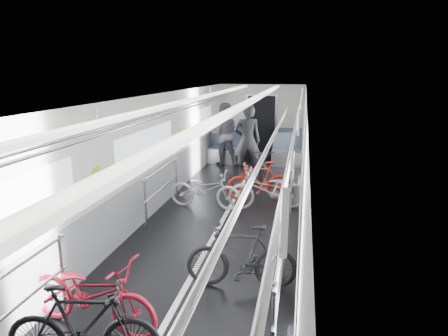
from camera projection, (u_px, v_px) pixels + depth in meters
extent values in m
cube|color=black|center=(222.00, 221.00, 7.77)|extent=(3.00, 14.00, 0.01)
cube|color=white|center=(222.00, 97.00, 7.21)|extent=(3.00, 14.00, 0.02)
cube|color=silver|center=(147.00, 158.00, 7.77)|extent=(0.02, 14.00, 2.40)
cube|color=silver|center=(303.00, 165.00, 7.21)|extent=(0.02, 14.00, 2.40)
cube|color=silver|center=(261.00, 119.00, 14.16)|extent=(3.00, 0.02, 2.40)
cube|color=white|center=(222.00, 221.00, 7.77)|extent=(0.08, 13.80, 0.01)
cube|color=gray|center=(150.00, 195.00, 7.95)|extent=(0.01, 13.90, 0.90)
cube|color=gray|center=(300.00, 204.00, 7.39)|extent=(0.01, 13.90, 0.90)
cube|color=white|center=(148.00, 148.00, 7.72)|extent=(0.01, 10.80, 0.75)
cube|color=white|center=(302.00, 154.00, 7.16)|extent=(0.01, 10.80, 0.75)
cube|color=white|center=(193.00, 99.00, 7.32)|extent=(0.14, 13.40, 0.05)
cube|color=white|center=(252.00, 100.00, 7.12)|extent=(0.14, 13.40, 0.05)
cube|color=black|center=(261.00, 125.00, 14.15)|extent=(0.95, 0.10, 2.00)
imported|color=#A8142A|center=(92.00, 293.00, 4.44)|extent=(1.74, 0.85, 0.88)
imported|color=black|center=(83.00, 328.00, 3.82)|extent=(1.56, 0.67, 0.91)
imported|color=silver|center=(205.00, 189.00, 8.46)|extent=(1.59, 0.65, 0.82)
imported|color=black|center=(241.00, 256.00, 5.31)|extent=(1.53, 0.57, 0.90)
imported|color=#ABAAAF|center=(267.00, 190.00, 8.36)|extent=(1.72, 0.91, 0.86)
imported|color=#B12215|center=(259.00, 181.00, 8.97)|extent=(1.55, 0.79, 0.89)
imported|color=black|center=(262.00, 163.00, 10.79)|extent=(0.88, 1.66, 0.83)
imported|color=black|center=(247.00, 141.00, 10.83)|extent=(0.82, 0.64, 2.00)
imported|color=#2C2B33|center=(224.00, 134.00, 12.30)|extent=(1.05, 0.88, 1.91)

